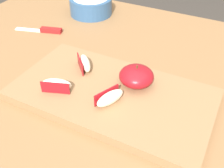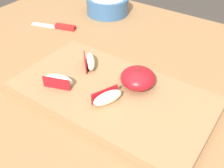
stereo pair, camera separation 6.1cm
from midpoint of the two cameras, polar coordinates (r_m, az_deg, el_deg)
The scene contains 8 objects.
dining_table at distance 0.73m, azimuth -2.18°, elevation -6.34°, with size 1.28×0.99×0.75m.
cutting_board at distance 0.63m, azimuth -2.77°, elevation -2.31°, with size 0.46×0.25×0.02m.
apple_half_skin_up at distance 0.62m, azimuth 2.42°, elevation 1.57°, with size 0.08×0.08×0.05m.
apple_wedge_middle at distance 0.63m, azimuth -14.33°, elevation -0.26°, with size 0.07×0.05×0.03m.
apple_wedge_front at distance 0.69m, azimuth -8.29°, elevation 4.27°, with size 0.06×0.07×0.03m.
apple_wedge_left at distance 0.58m, azimuth -3.47°, elevation -3.03°, with size 0.05×0.07×0.03m.
paring_knife at distance 0.93m, azimuth -15.37°, elevation 10.85°, with size 0.16×0.06×0.01m.
ceramic_fruit_bowl at distance 1.03m, azimuth -6.23°, elevation 16.13°, with size 0.15×0.15×0.06m.
Camera 1 is at (0.24, -0.46, 1.17)m, focal length 43.33 mm.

